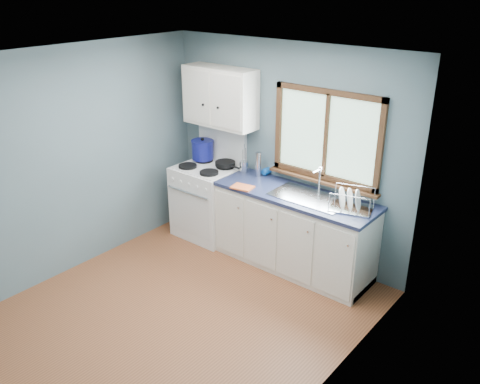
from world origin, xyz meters
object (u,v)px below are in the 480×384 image
Objects in this scene: skillet at (225,164)px; stockpot at (203,149)px; utensil_crock at (244,167)px; base_cabinets at (293,234)px; thermos at (258,164)px; gas_range at (208,199)px; sink at (309,203)px; dish_rack at (351,204)px.

skillet is 0.40m from stockpot.
utensil_crock reaches higher than stockpot.
skillet reaches higher than base_cabinets.
skillet is 1.29× the size of thermos.
gas_range is 0.54m from skillet.
sink reaches higher than dish_rack.
sink is 2.40× the size of utensil_crock.
utensil_crock is 0.23m from thermos.
thermos reaches higher than sink.
sink is 0.50m from dish_rack.
sink is at bearing -0.13° from base_cabinets.
sink reaches higher than skillet.
gas_range is 0.64m from stockpot.
sink is at bearing 165.67° from dish_rack.
dish_rack is (1.97, 0.04, 0.48)m from gas_range.
base_cabinets is 6.13× the size of thermos.
skillet is at bearing 33.11° from gas_range.
utensil_crock is (-0.85, 0.16, 0.58)m from base_cabinets.
thermos reaches higher than dish_rack.
thermos is (-0.81, 0.15, 0.21)m from sink.
gas_range is at bearing -140.67° from skillet.
sink is at bearing 0.71° from gas_range.
gas_range is 0.90m from thermos.
skillet is 0.49m from thermos.
base_cabinets is at bearing 179.87° from sink.
base_cabinets is at bearing -13.56° from thermos.
dish_rack reaches higher than base_cabinets.
thermos is (0.48, 0.04, 0.09)m from skillet.
base_cabinets is at bearing -4.47° from stockpot.
utensil_crock is (0.45, 0.18, 0.50)m from gas_range.
skillet is 1.77m from dish_rack.
dish_rack is (1.77, -0.09, -0.01)m from skillet.
base_cabinets is 2.20× the size of sink.
gas_range reaches higher than skillet.
skillet is 0.78× the size of dish_rack.
thermos is at bearing 14.26° from gas_range.
sink reaches higher than base_cabinets.
stockpot is 2.17m from dish_rack.
gas_range is at bearing -158.83° from utensil_crock.
base_cabinets is 4.75× the size of skillet.
stockpot is at bearing -176.49° from utensil_crock.
dish_rack is (0.66, 0.02, 0.57)m from base_cabinets.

